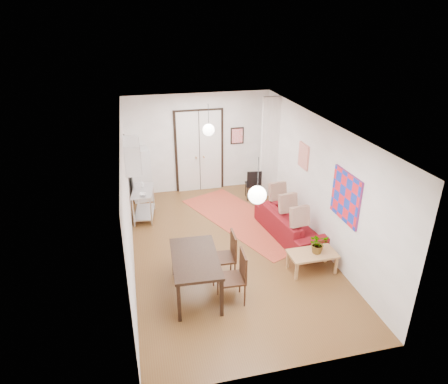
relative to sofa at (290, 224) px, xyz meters
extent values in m
plane|color=brown|center=(-1.60, -0.21, -0.32)|extent=(7.00, 7.00, 0.00)
cube|color=white|center=(-1.60, -0.21, 2.58)|extent=(4.20, 7.00, 0.02)
cube|color=white|center=(-1.60, 3.29, 1.13)|extent=(4.20, 0.02, 2.90)
cube|color=white|center=(-1.60, -3.71, 1.13)|extent=(4.20, 0.02, 2.90)
cube|color=white|center=(-3.70, -0.21, 1.13)|extent=(0.02, 7.00, 2.90)
cube|color=white|center=(0.50, -0.21, 1.13)|extent=(0.02, 7.00, 2.90)
cube|color=silver|center=(-1.60, 3.25, 0.88)|extent=(1.44, 0.06, 2.50)
cube|color=white|center=(0.25, 2.34, 1.13)|extent=(0.50, 0.10, 2.90)
cube|color=white|center=(-3.52, 1.29, 1.58)|extent=(0.35, 1.00, 0.70)
cube|color=red|center=(0.47, -1.46, 1.33)|extent=(0.05, 1.00, 1.00)
cube|color=white|center=(0.47, 0.59, 1.48)|extent=(0.05, 0.50, 0.60)
cube|color=red|center=(-0.45, 3.26, 1.28)|extent=(0.40, 0.03, 0.50)
cube|color=#A17643|center=(-3.67, 1.79, 1.63)|extent=(0.03, 0.44, 0.54)
sphere|color=white|center=(-1.60, 1.79, 1.93)|extent=(0.30, 0.30, 0.30)
cylinder|color=black|center=(-1.60, 1.79, 2.33)|extent=(0.01, 0.01, 0.50)
sphere|color=white|center=(-1.60, -2.21, 1.93)|extent=(0.30, 0.30, 0.30)
cylinder|color=black|center=(-1.60, -2.21, 2.33)|extent=(0.01, 0.01, 0.50)
cube|color=#C84B32|center=(-0.86, 1.03, -0.32)|extent=(2.83, 4.09, 0.01)
imported|color=maroon|center=(0.00, 0.00, 0.00)|extent=(1.16, 2.30, 0.64)
cube|color=#AB7F50|center=(-0.10, -1.45, 0.09)|extent=(0.99, 0.56, 0.04)
cube|color=#AB7F50|center=(-0.54, -1.67, -0.12)|extent=(0.06, 0.06, 0.39)
cube|color=#AB7F50|center=(0.33, -1.67, -0.12)|extent=(0.06, 0.06, 0.39)
cube|color=#AB7F50|center=(-0.54, -1.23, -0.12)|extent=(0.06, 0.06, 0.39)
cube|color=#AB7F50|center=(0.33, -1.23, -0.12)|extent=(0.06, 0.06, 0.39)
imported|color=#34672E|center=(0.00, -1.45, 0.33)|extent=(0.34, 0.39, 0.43)
cube|color=silver|center=(-3.35, 1.77, 0.44)|extent=(0.65, 1.08, 0.03)
cube|color=silver|center=(-3.35, 1.77, -0.17)|extent=(0.60, 1.04, 0.03)
cylinder|color=silver|center=(-3.57, 1.30, 0.06)|extent=(0.04, 0.04, 0.77)
cylinder|color=silver|center=(-3.14, 1.30, 0.06)|extent=(0.04, 0.04, 0.77)
cylinder|color=silver|center=(-3.57, 2.24, 0.06)|extent=(0.04, 0.04, 0.77)
cylinder|color=silver|center=(-3.14, 2.24, 0.06)|extent=(0.04, 0.04, 0.77)
imported|color=silver|center=(-3.35, 1.47, 0.48)|extent=(0.22, 0.22, 0.05)
imported|color=teal|center=(-3.35, 2.02, 0.54)|extent=(0.09, 0.09, 0.16)
cube|color=silver|center=(-3.35, 2.94, 0.43)|extent=(0.60, 0.60, 1.51)
cube|color=black|center=(-2.57, -1.62, 0.48)|extent=(0.92, 1.53, 0.05)
cube|color=black|center=(-2.94, -2.31, 0.06)|extent=(0.07, 0.07, 0.77)
cube|color=black|center=(-2.20, -2.31, 0.06)|extent=(0.07, 0.07, 0.77)
cube|color=black|center=(-2.94, -0.93, 0.06)|extent=(0.07, 0.07, 0.77)
cube|color=black|center=(-2.20, -0.93, 0.06)|extent=(0.07, 0.07, 0.77)
cube|color=#361A11|center=(-1.97, -1.27, 0.17)|extent=(0.51, 0.49, 0.04)
cube|color=#361A11|center=(-1.97, -1.05, 0.44)|extent=(0.06, 0.47, 0.51)
cylinder|color=#361A11|center=(-2.17, -1.49, -0.08)|extent=(0.03, 0.03, 0.49)
cylinder|color=#361A11|center=(-1.76, -1.49, -0.08)|extent=(0.03, 0.03, 0.49)
cylinder|color=#361A11|center=(-2.17, -1.06, -0.08)|extent=(0.03, 0.03, 0.49)
cylinder|color=#361A11|center=(-1.76, -1.06, -0.08)|extent=(0.03, 0.03, 0.49)
cube|color=#361A11|center=(-1.97, -1.97, 0.17)|extent=(0.51, 0.49, 0.04)
cube|color=#361A11|center=(-1.97, -1.75, 0.44)|extent=(0.06, 0.47, 0.51)
cylinder|color=#361A11|center=(-2.17, -2.19, -0.08)|extent=(0.03, 0.03, 0.49)
cylinder|color=#361A11|center=(-1.76, -2.19, -0.08)|extent=(0.03, 0.03, 0.49)
cylinder|color=#361A11|center=(-2.17, -1.76, -0.08)|extent=(0.03, 0.03, 0.49)
cylinder|color=#361A11|center=(-1.76, -1.76, -0.08)|extent=(0.03, 0.03, 0.49)
cube|color=black|center=(-0.24, 2.24, 0.12)|extent=(0.47, 0.47, 0.04)
cube|color=black|center=(-0.24, 2.43, 0.36)|extent=(0.41, 0.10, 0.44)
cylinder|color=black|center=(-0.42, 2.06, -0.10)|extent=(0.03, 0.03, 0.44)
cylinder|color=black|center=(-0.07, 2.06, -0.10)|extent=(0.03, 0.03, 0.44)
cylinder|color=black|center=(-0.42, 2.42, -0.10)|extent=(0.03, 0.03, 0.44)
cylinder|color=black|center=(-0.07, 2.42, -0.10)|extent=(0.03, 0.03, 0.44)
camera|label=1|loc=(-3.48, -7.78, 4.63)|focal=32.00mm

